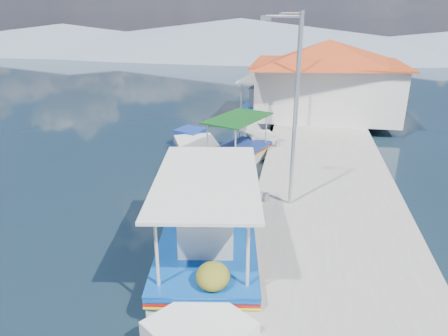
# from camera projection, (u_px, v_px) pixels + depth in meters

# --- Properties ---
(ground) EXTENTS (160.00, 160.00, 0.00)m
(ground) POSITION_uv_depth(u_px,v_px,m) (138.00, 233.00, 12.92)
(ground) COLOR black
(ground) RESTS_ON ground
(quay) EXTENTS (5.00, 44.00, 0.50)m
(quay) POSITION_uv_depth(u_px,v_px,m) (324.00, 170.00, 17.33)
(quay) COLOR #9B9791
(quay) RESTS_ON ground
(bollards) EXTENTS (0.20, 17.20, 0.30)m
(bollards) POSITION_uv_depth(u_px,v_px,m) (273.00, 164.00, 16.85)
(bollards) COLOR #A5A8AD
(bollards) RESTS_ON quay
(main_caique) EXTENTS (3.47, 8.63, 2.88)m
(main_caique) POSITION_uv_depth(u_px,v_px,m) (209.00, 245.00, 11.23)
(main_caique) COLOR silver
(main_caique) RESTS_ON ground
(caique_green_canopy) EXTENTS (3.28, 5.69, 2.29)m
(caique_green_canopy) POSITION_uv_depth(u_px,v_px,m) (237.00, 154.00, 18.96)
(caique_green_canopy) COLOR silver
(caique_green_canopy) RESTS_ON ground
(caique_blue_hull) EXTENTS (3.41, 5.59, 1.09)m
(caique_blue_hull) POSITION_uv_depth(u_px,v_px,m) (200.00, 152.00, 19.27)
(caique_blue_hull) COLOR navy
(caique_blue_hull) RESTS_ON ground
(caique_far) EXTENTS (2.93, 7.92, 2.79)m
(caique_far) POSITION_uv_depth(u_px,v_px,m) (262.00, 109.00, 26.59)
(caique_far) COLOR silver
(caique_far) RESTS_ON ground
(harbor_building) EXTENTS (10.49, 10.49, 4.40)m
(harbor_building) POSITION_uv_depth(u_px,v_px,m) (327.00, 77.00, 24.62)
(harbor_building) COLOR silver
(harbor_building) RESTS_ON quay
(lamp_post_near) EXTENTS (1.21, 0.14, 6.00)m
(lamp_post_near) POSITION_uv_depth(u_px,v_px,m) (293.00, 104.00, 12.60)
(lamp_post_near) COLOR #A5A8AD
(lamp_post_near) RESTS_ON quay
(lamp_post_far) EXTENTS (1.21, 0.14, 6.00)m
(lamp_post_far) POSITION_uv_depth(u_px,v_px,m) (298.00, 66.00, 20.85)
(lamp_post_far) COLOR #A5A8AD
(lamp_post_far) RESTS_ON quay
(mountain_ridge) EXTENTS (171.40, 96.00, 5.50)m
(mountain_ridge) POSITION_uv_depth(u_px,v_px,m) (316.00, 41.00, 62.44)
(mountain_ridge) COLOR slate
(mountain_ridge) RESTS_ON ground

